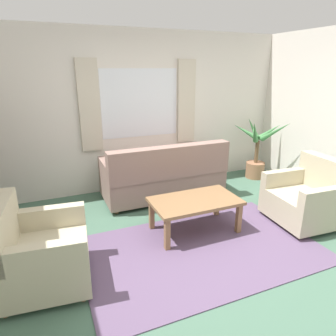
{
  "coord_description": "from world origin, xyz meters",
  "views": [
    {
      "loc": [
        -1.53,
        -2.58,
        2.0
      ],
      "look_at": [
        -0.14,
        0.7,
        0.81
      ],
      "focal_mm": 31.87,
      "sensor_mm": 36.0,
      "label": 1
    }
  ],
  "objects_px": {
    "armchair_left": "(37,253)",
    "potted_plant": "(257,153)",
    "coffee_table": "(195,204)",
    "couch": "(165,176)",
    "armchair_right": "(308,198)"
  },
  "relations": [
    {
      "from": "coffee_table",
      "to": "potted_plant",
      "type": "distance_m",
      "value": 2.39
    },
    {
      "from": "armchair_right",
      "to": "armchair_left",
      "type": "bearing_deg",
      "value": -87.15
    },
    {
      "from": "couch",
      "to": "coffee_table",
      "type": "distance_m",
      "value": 1.11
    },
    {
      "from": "couch",
      "to": "armchair_left",
      "type": "distance_m",
      "value": 2.36
    },
    {
      "from": "armchair_left",
      "to": "coffee_table",
      "type": "bearing_deg",
      "value": -74.18
    },
    {
      "from": "armchair_right",
      "to": "potted_plant",
      "type": "relative_size",
      "value": 0.75
    },
    {
      "from": "armchair_right",
      "to": "potted_plant",
      "type": "bearing_deg",
      "value": 167.44
    },
    {
      "from": "potted_plant",
      "to": "couch",
      "type": "bearing_deg",
      "value": -174.35
    },
    {
      "from": "couch",
      "to": "coffee_table",
      "type": "bearing_deg",
      "value": 87.86
    },
    {
      "from": "couch",
      "to": "armchair_left",
      "type": "height_order",
      "value": "couch"
    },
    {
      "from": "armchair_left",
      "to": "coffee_table",
      "type": "height_order",
      "value": "armchair_left"
    },
    {
      "from": "armchair_left",
      "to": "potted_plant",
      "type": "height_order",
      "value": "potted_plant"
    },
    {
      "from": "couch",
      "to": "armchair_right",
      "type": "bearing_deg",
      "value": 134.72
    },
    {
      "from": "couch",
      "to": "potted_plant",
      "type": "height_order",
      "value": "potted_plant"
    },
    {
      "from": "armchair_left",
      "to": "potted_plant",
      "type": "xyz_separation_m",
      "value": [
        3.85,
        1.62,
        0.13
      ]
    }
  ]
}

